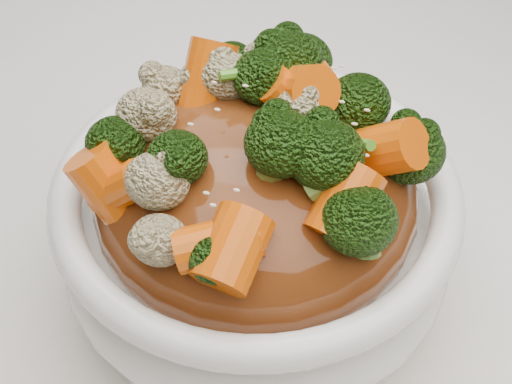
% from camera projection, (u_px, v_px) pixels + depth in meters
% --- Properties ---
extents(tablecloth, '(1.20, 0.80, 0.04)m').
position_uv_depth(tablecloth, '(345.00, 261.00, 0.52)').
color(tablecloth, white).
rests_on(tablecloth, dining_table).
extents(bowl, '(0.27, 0.27, 0.09)m').
position_uv_depth(bowl, '(256.00, 232.00, 0.46)').
color(bowl, white).
rests_on(bowl, tablecloth).
extents(sauce_base, '(0.22, 0.22, 0.10)m').
position_uv_depth(sauce_base, '(256.00, 196.00, 0.43)').
color(sauce_base, '#602C10').
rests_on(sauce_base, bowl).
extents(carrots, '(0.22, 0.22, 0.05)m').
position_uv_depth(carrots, '(256.00, 105.00, 0.39)').
color(carrots, '#E55A07').
rests_on(carrots, sauce_base).
extents(broccoli, '(0.22, 0.22, 0.05)m').
position_uv_depth(broccoli, '(256.00, 107.00, 0.39)').
color(broccoli, black).
rests_on(broccoli, sauce_base).
extents(cauliflower, '(0.22, 0.22, 0.04)m').
position_uv_depth(cauliflower, '(256.00, 110.00, 0.39)').
color(cauliflower, '#C1B383').
rests_on(cauliflower, sauce_base).
extents(scallions, '(0.16, 0.16, 0.02)m').
position_uv_depth(scallions, '(256.00, 104.00, 0.39)').
color(scallions, '#498E20').
rests_on(scallions, sauce_base).
extents(sesame_seeds, '(0.19, 0.19, 0.01)m').
position_uv_depth(sesame_seeds, '(256.00, 104.00, 0.39)').
color(sesame_seeds, beige).
rests_on(sesame_seeds, sauce_base).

